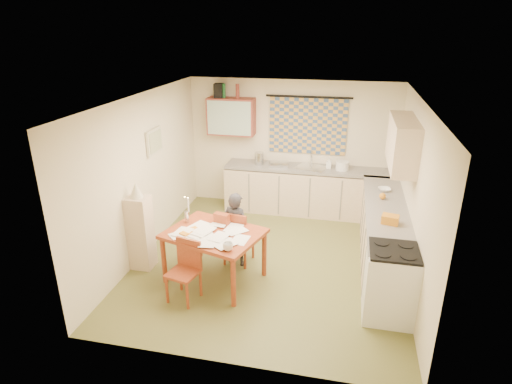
% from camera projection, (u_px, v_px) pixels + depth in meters
% --- Properties ---
extents(floor, '(4.00, 4.50, 0.02)m').
position_uv_depth(floor, '(269.00, 260.00, 6.71)').
color(floor, brown).
rests_on(floor, ground).
extents(ceiling, '(4.00, 4.50, 0.02)m').
position_uv_depth(ceiling, '(272.00, 99.00, 5.78)').
color(ceiling, white).
rests_on(ceiling, floor).
extents(wall_back, '(4.00, 0.02, 2.50)m').
position_uv_depth(wall_back, '(292.00, 145.00, 8.30)').
color(wall_back, beige).
rests_on(wall_back, floor).
extents(wall_front, '(4.00, 0.02, 2.50)m').
position_uv_depth(wall_front, '(229.00, 265.00, 4.19)').
color(wall_front, beige).
rests_on(wall_front, floor).
extents(wall_left, '(0.02, 4.50, 2.50)m').
position_uv_depth(wall_left, '(143.00, 176.00, 6.64)').
color(wall_left, beige).
rests_on(wall_left, floor).
extents(wall_right, '(0.02, 4.50, 2.50)m').
position_uv_depth(wall_right, '(415.00, 197.00, 5.85)').
color(wall_right, beige).
rests_on(wall_right, floor).
extents(window_blind, '(1.45, 0.03, 1.05)m').
position_uv_depth(window_blind, '(308.00, 126.00, 8.05)').
color(window_blind, '#37537D').
rests_on(window_blind, wall_back).
extents(curtain_rod, '(1.60, 0.04, 0.04)m').
position_uv_depth(curtain_rod, '(309.00, 97.00, 7.83)').
color(curtain_rod, black).
rests_on(curtain_rod, wall_back).
extents(wall_cabinet, '(0.90, 0.34, 0.70)m').
position_uv_depth(wall_cabinet, '(231.00, 116.00, 8.16)').
color(wall_cabinet, maroon).
rests_on(wall_cabinet, wall_back).
extents(wall_cabinet_glass, '(0.84, 0.02, 0.64)m').
position_uv_depth(wall_cabinet_glass, '(229.00, 118.00, 8.00)').
color(wall_cabinet_glass, '#99B2A5').
rests_on(wall_cabinet_glass, wall_back).
extents(upper_cabinet_right, '(0.34, 1.30, 0.70)m').
position_uv_depth(upper_cabinet_right, '(403.00, 143.00, 6.16)').
color(upper_cabinet_right, '#CCAE8D').
rests_on(upper_cabinet_right, wall_right).
extents(framed_print, '(0.04, 0.50, 0.40)m').
position_uv_depth(framed_print, '(154.00, 141.00, 6.83)').
color(framed_print, beige).
rests_on(framed_print, wall_left).
extents(print_canvas, '(0.01, 0.42, 0.32)m').
position_uv_depth(print_canvas, '(156.00, 141.00, 6.83)').
color(print_canvas, beige).
rests_on(print_canvas, wall_left).
extents(counter_back, '(3.30, 0.62, 0.92)m').
position_uv_depth(counter_back, '(311.00, 191.00, 8.22)').
color(counter_back, '#CCAE8D').
rests_on(counter_back, floor).
extents(counter_right, '(0.62, 2.95, 0.92)m').
position_uv_depth(counter_right, '(384.00, 237.00, 6.45)').
color(counter_right, '#CCAE8D').
rests_on(counter_right, floor).
extents(stove, '(0.61, 0.61, 0.94)m').
position_uv_depth(stove, '(390.00, 283.00, 5.27)').
color(stove, white).
rests_on(stove, floor).
extents(sink, '(0.66, 0.59, 0.10)m').
position_uv_depth(sink, '(311.00, 170.00, 8.07)').
color(sink, silver).
rests_on(sink, counter_back).
extents(tap, '(0.04, 0.04, 0.28)m').
position_uv_depth(tap, '(311.00, 158.00, 8.17)').
color(tap, silver).
rests_on(tap, counter_back).
extents(dish_rack, '(0.38, 0.34, 0.06)m').
position_uv_depth(dish_rack, '(279.00, 164.00, 8.16)').
color(dish_rack, silver).
rests_on(dish_rack, counter_back).
extents(kettle, '(0.21, 0.21, 0.24)m').
position_uv_depth(kettle, '(259.00, 158.00, 8.21)').
color(kettle, silver).
rests_on(kettle, counter_back).
extents(mixing_bowl, '(0.28, 0.28, 0.16)m').
position_uv_depth(mixing_bowl, '(342.00, 166.00, 7.91)').
color(mixing_bowl, white).
rests_on(mixing_bowl, counter_back).
extents(soap_bottle, '(0.10, 0.10, 0.20)m').
position_uv_depth(soap_bottle, '(329.00, 163.00, 8.00)').
color(soap_bottle, white).
rests_on(soap_bottle, counter_back).
extents(bowl, '(0.26, 0.26, 0.05)m').
position_uv_depth(bowl, '(384.00, 189.00, 6.94)').
color(bowl, white).
rests_on(bowl, counter_right).
extents(orange_bag, '(0.25, 0.20, 0.12)m').
position_uv_depth(orange_bag, '(390.00, 219.00, 5.80)').
color(orange_bag, orange).
rests_on(orange_bag, counter_right).
extents(fruit_orange, '(0.10, 0.10, 0.10)m').
position_uv_depth(fruit_orange, '(383.00, 196.00, 6.61)').
color(fruit_orange, orange).
rests_on(fruit_orange, counter_right).
extents(speaker, '(0.18, 0.21, 0.26)m').
position_uv_depth(speaker, '(219.00, 90.00, 8.03)').
color(speaker, black).
rests_on(speaker, wall_cabinet).
extents(bottle_green, '(0.08, 0.08, 0.26)m').
position_uv_depth(bottle_green, '(224.00, 91.00, 8.01)').
color(bottle_green, '#195926').
rests_on(bottle_green, wall_cabinet).
extents(bottle_brown, '(0.08, 0.08, 0.26)m').
position_uv_depth(bottle_brown, '(238.00, 91.00, 7.96)').
color(bottle_brown, maroon).
rests_on(bottle_brown, wall_cabinet).
extents(dining_table, '(1.50, 1.29, 0.75)m').
position_uv_depth(dining_table, '(215.00, 255.00, 6.09)').
color(dining_table, maroon).
rests_on(dining_table, floor).
extents(chair_far, '(0.45, 0.45, 0.88)m').
position_uv_depth(chair_far, '(238.00, 246.00, 6.56)').
color(chair_far, maroon).
rests_on(chair_far, floor).
extents(chair_near, '(0.45, 0.45, 0.83)m').
position_uv_depth(chair_near, '(184.00, 282.00, 5.68)').
color(chair_near, maroon).
rests_on(chair_near, floor).
extents(person, '(0.57, 0.50, 1.16)m').
position_uv_depth(person, '(236.00, 229.00, 6.42)').
color(person, black).
rests_on(person, floor).
extents(shelf_stand, '(0.32, 0.30, 1.14)m').
position_uv_depth(shelf_stand, '(141.00, 233.00, 6.33)').
color(shelf_stand, '#CCAE8D').
rests_on(shelf_stand, floor).
extents(lampshade, '(0.20, 0.20, 0.22)m').
position_uv_depth(lampshade, '(136.00, 190.00, 6.08)').
color(lampshade, beige).
rests_on(lampshade, shelf_stand).
extents(letter_rack, '(0.24, 0.15, 0.16)m').
position_uv_depth(letter_rack, '(222.00, 219.00, 6.17)').
color(letter_rack, maroon).
rests_on(letter_rack, dining_table).
extents(mug, '(0.26, 0.26, 0.10)m').
position_uv_depth(mug, '(228.00, 247.00, 5.46)').
color(mug, white).
rests_on(mug, dining_table).
extents(magazine, '(0.29, 0.32, 0.02)m').
position_uv_depth(magazine, '(177.00, 232.00, 5.93)').
color(magazine, maroon).
rests_on(magazine, dining_table).
extents(book, '(0.43, 0.44, 0.02)m').
position_uv_depth(book, '(187.00, 229.00, 6.03)').
color(book, orange).
rests_on(book, dining_table).
extents(orange_box, '(0.14, 0.12, 0.04)m').
position_uv_depth(orange_box, '(184.00, 234.00, 5.85)').
color(orange_box, orange).
rests_on(orange_box, dining_table).
extents(eyeglasses, '(0.14, 0.09, 0.02)m').
position_uv_depth(eyeglasses, '(211.00, 244.00, 5.61)').
color(eyeglasses, black).
rests_on(eyeglasses, dining_table).
extents(candle_holder, '(0.06, 0.06, 0.18)m').
position_uv_depth(candle_holder, '(187.00, 217.00, 6.21)').
color(candle_holder, silver).
rests_on(candle_holder, dining_table).
extents(candle, '(0.02, 0.02, 0.22)m').
position_uv_depth(candle, '(188.00, 205.00, 6.11)').
color(candle, white).
rests_on(candle, dining_table).
extents(candle_flame, '(0.02, 0.02, 0.02)m').
position_uv_depth(candle_flame, '(185.00, 197.00, 6.06)').
color(candle_flame, '#FFCC66').
rests_on(candle_flame, dining_table).
extents(papers, '(1.13, 0.99, 0.03)m').
position_uv_depth(papers, '(210.00, 233.00, 5.89)').
color(papers, white).
rests_on(papers, dining_table).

